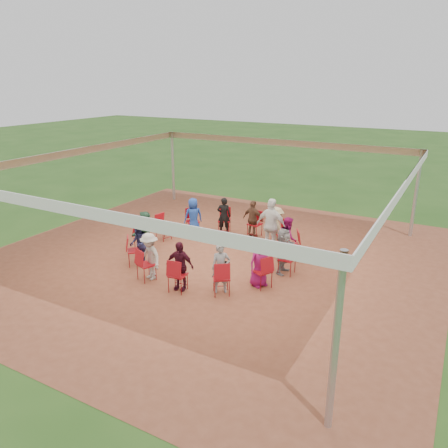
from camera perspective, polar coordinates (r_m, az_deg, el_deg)
The scene contains 31 objects.
ground at distance 13.39m, azimuth -1.33°, elevation -4.45°, with size 80.00×80.00×0.00m, color #264D18.
dirt_patch at distance 13.39m, azimuth -1.33°, elevation -4.43°, with size 13.00×13.00×0.00m, color brown.
tent at distance 12.65m, azimuth -1.41°, elevation 5.49°, with size 10.33×10.33×3.00m.
chair_0 at distance 12.30m, azimuth 8.23°, elevation -4.53°, with size 0.42×0.44×0.90m, color #A10D16, non-canonical shape.
chair_1 at distance 13.34m, azimuth 8.82°, elevation -2.69°, with size 0.42×0.44×0.90m, color #A10D16, non-canonical shape.
chair_2 at distance 14.32m, azimuth 7.19°, elevation -1.10°, with size 0.42×0.44×0.90m, color #A10D16, non-canonical shape.
chair_3 at distance 15.06m, azimuth 4.04°, elevation -0.02°, with size 0.42×0.44×0.90m, color #A10D16, non-canonical shape.
chair_4 at distance 15.41m, azimuth 0.05°, elevation 0.48°, with size 0.42×0.44×0.90m, color #A10D16, non-canonical shape.
chair_5 at distance 15.34m, azimuth -4.14°, elevation 0.34°, with size 0.42×0.44×0.90m, color #A10D16, non-canonical shape.
chair_6 at distance 14.85m, azimuth -7.91°, elevation -0.41°, with size 0.42×0.44×0.90m, color #A10D16, non-canonical shape.
chair_7 at distance 14.02m, azimuth -10.63°, elevation -1.72°, with size 0.42×0.44×0.90m, color #A10D16, non-canonical shape.
chair_8 at distance 12.99m, azimuth -11.58°, elevation -3.44°, with size 0.42×0.44×0.90m, color #A10D16, non-canonical shape.
chair_9 at distance 11.99m, azimuth -10.12°, elevation -5.26°, with size 0.42×0.44×0.90m, color #A10D16, non-canonical shape.
chair_10 at distance 11.27m, azimuth -6.06°, elevation -6.66°, with size 0.42×0.44×0.90m, color #A10D16, non-canonical shape.
chair_11 at distance 11.07m, azimuth -0.34°, elevation -7.04°, with size 0.42×0.44×0.90m, color #A10D16, non-canonical shape.
chair_12 at distance 11.46m, azimuth 5.01°, elevation -6.19°, with size 0.42×0.44×0.90m, color #A10D16, non-canonical shape.
person_seated_0 at distance 12.25m, azimuth 7.75°, elevation -3.51°, with size 1.22×0.46×1.31m, color gray.
person_seated_1 at distance 13.25m, azimuth 8.35°, elevation -1.83°, with size 0.64×0.37×1.31m, color #881051.
person_seated_2 at distance 14.19m, azimuth 6.82°, elevation -0.37°, with size 0.85×0.42×1.31m, color tan.
person_seated_3 at distance 14.89m, azimuth 3.81°, elevation 0.64°, with size 0.77×0.39×1.31m, color brown.
person_seated_4 at distance 15.24m, azimuth -0.01°, elevation 1.10°, with size 0.48×0.31×1.31m, color black.
person_seated_5 at distance 15.17m, azimuth -4.03°, elevation 0.97°, with size 0.64×0.36×1.31m, color #1B3E93.
person_seated_6 at distance 13.90m, azimuth -10.23°, elevation -0.95°, with size 1.22×0.46×1.31m, color #285439.
person_seated_7 at distance 12.92m, azimuth -11.11°, elevation -2.52°, with size 0.64×0.37×1.31m, color #1E2042.
person_seated_8 at distance 11.96m, azimuth -9.69°, elevation -4.18°, with size 0.85×0.42×1.31m, color #B1AB9D.
person_seated_9 at distance 11.28m, azimuth -5.81°, elevation -5.44°, with size 0.77×0.39×1.31m, color #410F1E.
person_seated_10 at distance 11.09m, azimuth -0.41°, elevation -5.78°, with size 0.48×0.31×1.31m, color gray.
person_seated_11 at distance 11.45m, azimuth 4.66°, elevation -5.02°, with size 0.64×0.36×1.31m, color #881051.
standing_person at distance 13.62m, azimuth 6.22°, elevation -0.22°, with size 1.02×0.52×1.73m, color silver.
cable_coil at distance 12.92m, azimuth 0.08°, elevation -5.22°, with size 0.35×0.35×0.03m.
laptop at distance 12.32m, azimuth 7.03°, elevation -3.57°, with size 0.25×0.31×0.21m.
Camera 1 is at (6.24, -10.63, 5.22)m, focal length 35.00 mm.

